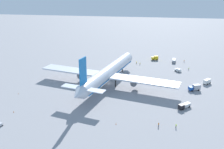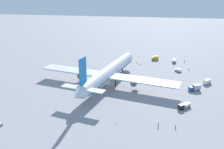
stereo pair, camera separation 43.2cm
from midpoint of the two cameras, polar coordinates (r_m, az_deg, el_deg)
The scene contains 19 objects.
ground_plane at distance 147.32m, azimuth -0.79°, elevation -1.98°, with size 600.00×600.00×0.00m, color gray.
airliner at distance 143.87m, azimuth -1.02°, elevation 0.39°, with size 73.68×79.36×22.79m.
service_truck_0 at distance 144.27m, azimuth 17.71°, elevation -2.73°, with size 4.55×6.57×3.19m.
service_truck_1 at distance 155.75m, azimuth 20.13°, elevation -1.41°, with size 5.16×4.82×2.68m.
service_truck_2 at distance 194.06m, azimuth 9.38°, elevation 3.64°, with size 3.64×5.18×3.01m.
service_truck_3 at distance 123.32m, azimuth 15.54°, elevation -6.61°, with size 6.32×6.33×2.37m.
service_truck_4 at distance 190.96m, azimuth 13.43°, elevation 3.02°, with size 6.17×3.09×2.44m.
service_van at distance 171.65m, azimuth 14.28°, elevation 0.95°, with size 4.24×4.47×1.97m.
baggage_cart_0 at distance 114.54m, azimuth -23.60°, elevation -10.09°, with size 2.86×2.44×1.21m.
ground_worker_0 at distance 107.24m, azimuth 13.80°, elevation -10.91°, with size 0.56×0.56×1.61m.
ground_worker_1 at distance 193.52m, azimuth 15.53°, elevation 2.90°, with size 0.41×0.41×1.72m.
ground_worker_2 at distance 176.79m, azimuth 16.47°, elevation 1.24°, with size 0.57×0.57×1.74m.
ground_worker_3 at distance 106.61m, azimuth 10.11°, elevation -10.77°, with size 0.55×0.55×1.74m.
ground_worker_4 at distance 181.02m, azimuth 6.11°, elevation 2.38°, with size 0.54×0.54×1.72m.
ground_worker_5 at distance 183.88m, azimuth 5.37°, elevation 2.68°, with size 0.56×0.56×1.72m.
traffic_cone_0 at distance 123.62m, azimuth -20.92°, elevation -7.68°, with size 0.36×0.36×0.55m, color orange.
traffic_cone_1 at distance 142.11m, azimuth -20.00°, elevation -3.95°, with size 0.36×0.36×0.55m, color orange.
traffic_cone_2 at distance 187.81m, azimuth 4.14°, elevation 2.89°, with size 0.36×0.36×0.55m, color orange.
traffic_cone_3 at distance 106.64m, azimuth 0.77°, elevation -10.80°, with size 0.36×0.36×0.55m, color orange.
Camera 1 is at (-134.93, -23.26, 54.35)m, focal length 41.55 mm.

